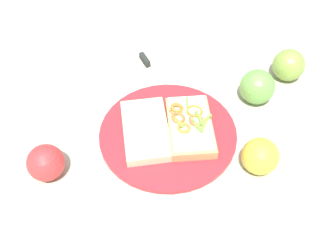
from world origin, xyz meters
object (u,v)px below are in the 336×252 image
(apple_2, at_px, (46,163))
(apple_3, at_px, (260,156))
(bread_slice_side, at_px, (146,130))
(knife, at_px, (143,57))
(apple_1, at_px, (257,87))
(sandwich, at_px, (190,125))
(plate, at_px, (168,134))
(apple_0, at_px, (289,65))

(apple_2, height_order, apple_3, apple_3)
(apple_2, distance_m, apple_3, 0.43)
(bread_slice_side, relative_size, knife, 1.52)
(apple_1, xyz_separation_m, apple_3, (0.11, -0.16, -0.00))
(sandwich, height_order, apple_3, apple_3)
(plate, height_order, apple_0, apple_0)
(apple_3, bearing_deg, apple_0, 109.21)
(plate, distance_m, apple_0, 0.36)
(knife, bearing_deg, apple_2, 128.25)
(apple_0, height_order, apple_1, apple_1)
(apple_0, height_order, apple_3, apple_0)
(bread_slice_side, relative_size, apple_2, 2.25)
(plate, relative_size, apple_2, 4.04)
(plate, relative_size, apple_0, 3.83)
(knife, bearing_deg, apple_3, -169.88)
(plate, xyz_separation_m, apple_3, (0.20, 0.06, 0.03))
(plate, bearing_deg, sandwich, 47.47)
(apple_2, bearing_deg, plate, 64.11)
(plate, height_order, knife, knife)
(bread_slice_side, distance_m, apple_2, 0.22)
(plate, height_order, bread_slice_side, bread_slice_side)
(apple_0, relative_size, apple_1, 0.96)
(apple_0, distance_m, apple_2, 0.62)
(plate, height_order, sandwich, sandwich)
(apple_0, distance_m, knife, 0.38)
(apple_0, bearing_deg, plate, -105.93)
(apple_3, bearing_deg, apple_1, 124.72)
(bread_slice_side, bearing_deg, apple_1, 105.54)
(sandwich, height_order, apple_2, apple_2)
(apple_1, bearing_deg, plate, -110.32)
(bread_slice_side, bearing_deg, knife, 175.29)
(apple_0, height_order, apple_2, apple_0)
(sandwich, relative_size, apple_2, 2.46)
(apple_1, bearing_deg, sandwich, -104.93)
(bread_slice_side, bearing_deg, apple_2, -72.15)
(bread_slice_side, xyz_separation_m, apple_2, (-0.08, -0.20, 0.02))
(apple_1, height_order, apple_2, apple_1)
(apple_0, xyz_separation_m, apple_1, (-0.02, -0.12, 0.00))
(plate, relative_size, bread_slice_side, 1.79)
(bread_slice_side, bearing_deg, apple_3, 61.95)
(apple_1, bearing_deg, apple_2, -113.25)
(sandwich, xyz_separation_m, apple_1, (0.05, 0.19, 0.01))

